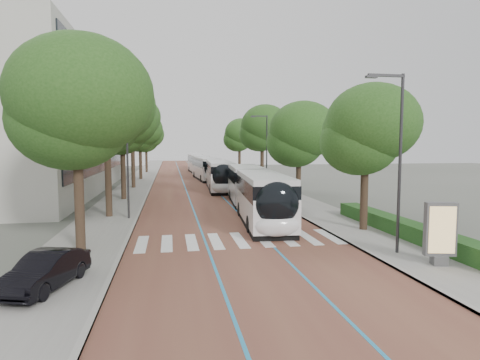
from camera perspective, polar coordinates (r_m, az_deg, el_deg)
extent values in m
plane|color=#51544C|center=(20.30, -0.17, -9.26)|extent=(160.00, 160.00, 0.00)
cube|color=brown|center=(59.69, -6.71, 0.17)|extent=(11.00, 140.00, 0.02)
cube|color=gray|center=(59.74, -13.91, 0.11)|extent=(4.00, 140.00, 0.12)
cube|color=gray|center=(60.57, 0.39, 0.32)|extent=(4.00, 140.00, 0.12)
cube|color=gray|center=(59.63, -12.09, 0.14)|extent=(0.20, 140.00, 0.14)
cube|color=gray|center=(60.26, -1.39, 0.30)|extent=(0.20, 140.00, 0.14)
cube|color=silver|center=(21.04, -13.80, -8.83)|extent=(0.55, 3.60, 0.01)
cube|color=silver|center=(20.99, -10.35, -8.80)|extent=(0.55, 3.60, 0.01)
cube|color=silver|center=(21.01, -6.90, -8.74)|extent=(0.55, 3.60, 0.01)
cube|color=silver|center=(21.11, -3.48, -8.64)|extent=(0.55, 3.60, 0.01)
cube|color=silver|center=(21.28, -0.09, -8.52)|extent=(0.55, 3.60, 0.01)
cube|color=silver|center=(21.53, 3.22, -8.37)|extent=(0.55, 3.60, 0.01)
cube|color=silver|center=(21.84, 6.45, -8.20)|extent=(0.55, 3.60, 0.01)
cube|color=silver|center=(22.22, 9.57, -8.01)|extent=(0.55, 3.60, 0.01)
cube|color=silver|center=(22.66, 12.58, -7.81)|extent=(0.55, 3.60, 0.01)
cube|color=teal|center=(59.62, -8.25, 0.16)|extent=(0.12, 126.00, 0.01)
cube|color=teal|center=(59.80, -5.18, 0.21)|extent=(0.12, 126.00, 0.01)
cube|color=#A6A399|center=(50.10, -28.97, 6.67)|extent=(18.00, 40.00, 14.00)
cube|color=black|center=(47.96, -18.49, 2.35)|extent=(0.12, 38.00, 1.60)
cube|color=black|center=(47.93, -18.59, 6.17)|extent=(0.12, 38.00, 1.60)
cube|color=black|center=(48.12, -18.70, 9.99)|extent=(0.12, 38.00, 1.60)
cube|color=black|center=(48.48, -18.80, 13.52)|extent=(0.12, 38.00, 1.60)
cube|color=#163F16|center=(23.47, 22.44, -6.39)|extent=(1.20, 14.00, 0.80)
cylinder|color=#2D2D2F|center=(19.29, 21.79, 2.03)|extent=(0.14, 0.14, 8.00)
cube|color=#2D2D2F|center=(19.10, 20.08, 13.80)|extent=(1.70, 0.12, 0.12)
cube|color=#2D2D2F|center=(18.76, 18.17, 13.77)|extent=(0.50, 0.20, 0.10)
cylinder|color=#2D2D2F|center=(42.62, 3.82, 3.80)|extent=(0.14, 0.14, 8.00)
cube|color=#2D2D2F|center=(42.54, 2.79, 9.06)|extent=(1.70, 0.12, 0.12)
cube|color=#2D2D2F|center=(42.38, 1.86, 8.97)|extent=(0.50, 0.20, 0.10)
cylinder|color=#2D2D2F|center=(27.54, -15.72, 2.98)|extent=(0.14, 0.14, 8.00)
cylinder|color=black|center=(20.00, -21.88, -2.96)|extent=(0.44, 0.44, 4.71)
ellipsoid|color=#1F4817|center=(19.89, -22.29, 9.37)|extent=(6.41, 6.41, 5.44)
cylinder|color=black|center=(28.80, -18.21, -0.27)|extent=(0.44, 0.44, 4.96)
ellipsoid|color=#1F4817|center=(28.76, -18.46, 8.72)|extent=(6.01, 6.01, 5.11)
cylinder|color=black|center=(37.71, -16.26, 0.81)|extent=(0.44, 0.44, 4.75)
ellipsoid|color=#1F4817|center=(37.65, -16.42, 7.38)|extent=(5.83, 5.83, 4.96)
cylinder|color=black|center=(47.62, -14.96, 2.05)|extent=(0.44, 0.44, 5.37)
ellipsoid|color=#1F4817|center=(47.64, -15.10, 7.92)|extent=(5.88, 5.88, 5.00)
cylinder|color=black|center=(59.59, -13.96, 2.31)|extent=(0.44, 0.44, 4.72)
ellipsoid|color=#1F4817|center=(59.55, -14.05, 6.44)|extent=(5.92, 5.92, 5.03)
cylinder|color=black|center=(74.55, -13.16, 2.75)|extent=(0.44, 0.44, 4.48)
ellipsoid|color=#1F4817|center=(74.51, -13.23, 5.88)|extent=(5.91, 5.91, 5.02)
cylinder|color=black|center=(24.26, 17.23, -2.31)|extent=(0.44, 0.44, 4.02)
ellipsoid|color=#1F4817|center=(24.08, 17.46, 6.34)|extent=(5.29, 5.29, 4.50)
cylinder|color=black|center=(35.29, 8.32, 0.10)|extent=(0.44, 0.44, 4.03)
ellipsoid|color=#1F4817|center=(35.17, 8.39, 6.06)|extent=(5.88, 5.88, 5.00)
cylinder|color=black|center=(48.73, 3.16, 1.95)|extent=(0.44, 0.44, 4.83)
ellipsoid|color=#1F4817|center=(48.69, 3.18, 7.11)|extent=(5.79, 5.79, 4.92)
cylinder|color=black|center=(64.40, -0.08, 2.56)|extent=(0.44, 0.44, 4.52)
ellipsoid|color=#1F4817|center=(64.36, -0.08, 6.22)|extent=(5.36, 5.36, 4.56)
cylinder|color=black|center=(30.19, 1.77, -1.14)|extent=(2.36, 1.07, 2.30)
cube|color=silver|center=(25.22, 3.30, -3.53)|extent=(3.18, 9.52, 1.82)
cube|color=black|center=(25.07, 3.31, -0.96)|extent=(3.21, 9.33, 0.97)
cube|color=silver|center=(25.02, 3.32, 0.50)|extent=(3.12, 9.33, 0.31)
cube|color=black|center=(25.40, 3.28, -5.96)|extent=(3.11, 9.14, 0.35)
cube|color=silver|center=(34.51, 0.84, -1.22)|extent=(3.06, 7.90, 1.82)
cube|color=black|center=(34.40, 0.84, 0.67)|extent=(3.09, 7.75, 0.97)
cube|color=silver|center=(34.36, 0.84, 1.73)|extent=(3.00, 7.75, 0.31)
cube|color=black|center=(34.64, 0.83, -3.01)|extent=(2.99, 7.59, 0.35)
ellipsoid|color=black|center=(20.70, 5.28, -3.35)|extent=(2.42, 1.27, 2.28)
ellipsoid|color=silver|center=(20.84, 5.28, -6.47)|extent=(2.42, 1.17, 1.14)
cylinder|color=black|center=(22.97, 1.38, -6.30)|extent=(0.37, 1.02, 1.00)
cylinder|color=black|center=(23.35, 6.93, -6.15)|extent=(0.37, 1.02, 1.00)
cylinder|color=black|center=(36.14, -1.25, -2.16)|extent=(0.37, 1.02, 1.00)
cylinder|color=black|center=(36.38, 2.30, -2.11)|extent=(0.37, 1.02, 1.00)
cylinder|color=black|center=(28.21, 0.03, -4.18)|extent=(0.37, 1.02, 1.00)
cylinder|color=black|center=(28.52, 4.56, -4.09)|extent=(0.37, 1.02, 1.00)
cube|color=silver|center=(45.02, -2.95, 0.23)|extent=(3.11, 12.11, 1.82)
cube|color=black|center=(44.94, -2.95, 1.68)|extent=(3.13, 11.87, 0.97)
cube|color=silver|center=(44.91, -2.96, 2.50)|extent=(3.04, 11.87, 0.31)
cube|color=black|center=(45.13, -2.94, -1.15)|extent=(3.03, 11.63, 0.35)
ellipsoid|color=black|center=(39.15, -2.34, 0.60)|extent=(2.40, 1.22, 2.28)
ellipsoid|color=silver|center=(39.20, -2.33, -1.06)|extent=(2.40, 1.12, 1.14)
cylinder|color=black|center=(41.45, -4.14, -1.25)|extent=(0.35, 1.01, 1.00)
cylinder|color=black|center=(41.62, -1.04, -1.21)|extent=(0.35, 1.01, 1.00)
cylinder|color=black|center=(48.80, -4.59, -0.31)|extent=(0.35, 1.01, 1.00)
cylinder|color=black|center=(48.95, -1.94, -0.28)|extent=(0.35, 1.01, 1.00)
cube|color=silver|center=(58.08, -4.88, 1.29)|extent=(3.23, 12.13, 1.82)
cube|color=black|center=(58.02, -4.89, 2.41)|extent=(3.25, 11.89, 0.97)
cube|color=silver|center=(57.99, -4.90, 3.05)|extent=(3.16, 11.89, 0.31)
cube|color=black|center=(58.16, -4.88, 0.22)|extent=(3.15, 11.65, 0.35)
ellipsoid|color=black|center=(52.27, -3.93, 1.70)|extent=(2.41, 1.24, 2.28)
ellipsoid|color=silver|center=(52.29, -3.92, 0.45)|extent=(2.41, 1.14, 1.14)
cylinder|color=black|center=(54.42, -5.49, 0.23)|extent=(0.36, 1.02, 1.00)
cylinder|color=black|center=(54.78, -3.15, 0.28)|extent=(0.36, 1.02, 1.00)
cylinder|color=black|center=(61.73, -6.44, 0.79)|extent=(0.36, 1.02, 1.00)
cylinder|color=black|center=(62.05, -4.37, 0.83)|extent=(0.36, 1.02, 1.00)
cube|color=silver|center=(72.15, -5.97, 2.00)|extent=(3.16, 12.12, 1.82)
cube|color=black|center=(72.10, -5.98, 2.91)|extent=(3.19, 11.88, 0.97)
cube|color=silver|center=(72.08, -5.98, 3.42)|extent=(3.10, 11.88, 0.31)
cube|color=black|center=(72.22, -5.96, 1.14)|extent=(3.09, 11.64, 0.35)
ellipsoid|color=black|center=(66.32, -5.34, 2.39)|extent=(2.41, 1.23, 2.28)
ellipsoid|color=silver|center=(66.34, -5.33, 1.40)|extent=(2.40, 1.13, 1.14)
cylinder|color=black|center=(68.49, -6.52, 1.20)|extent=(0.36, 1.02, 1.00)
cylinder|color=black|center=(68.79, -4.65, 1.23)|extent=(0.36, 1.02, 1.00)
cylinder|color=black|center=(75.84, -7.17, 1.56)|extent=(0.36, 1.02, 1.00)
cylinder|color=black|center=(76.10, -5.48, 1.59)|extent=(0.36, 1.02, 1.00)
cube|color=silver|center=(85.40, -6.24, 2.46)|extent=(2.94, 12.08, 1.82)
cube|color=black|center=(85.36, -6.25, 3.23)|extent=(2.97, 11.85, 0.97)
cube|color=silver|center=(85.34, -6.25, 3.66)|extent=(2.88, 11.84, 0.31)
cube|color=black|center=(85.46, -6.24, 1.73)|extent=(2.87, 11.60, 0.35)
ellipsoid|color=black|center=(79.53, -6.13, 2.81)|extent=(2.39, 1.19, 2.28)
ellipsoid|color=silver|center=(79.53, -6.12, 1.99)|extent=(2.39, 1.09, 1.14)
cylinder|color=black|center=(81.82, -6.96, 1.81)|extent=(0.34, 1.01, 1.00)
cylinder|color=black|center=(81.89, -5.37, 1.83)|extent=(0.34, 1.01, 1.00)
cylinder|color=black|center=(89.21, -7.03, 2.07)|extent=(0.34, 1.01, 1.00)
cylinder|color=black|center=(89.27, -5.58, 2.09)|extent=(0.34, 1.01, 1.00)
cube|color=#59595B|center=(18.56, 26.44, -10.17)|extent=(0.66, 0.59, 0.38)
cube|color=#59595B|center=(18.27, 26.60, -6.26)|extent=(1.28, 0.59, 2.19)
cube|color=tan|center=(18.11, 26.84, -6.37)|extent=(1.03, 0.24, 1.91)
imported|color=black|center=(15.44, -25.88, -11.51)|extent=(2.36, 4.01, 1.25)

